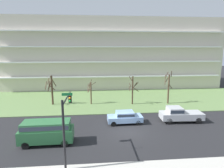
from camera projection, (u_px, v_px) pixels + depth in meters
ground at (128, 132)px, 21.60m from camera, size 160.00×160.00×0.00m
grass_lawn_strip at (115, 99)px, 35.30m from camera, size 80.00×16.00×0.08m
apartment_building at (109, 54)px, 48.43m from camera, size 52.49×14.83×16.42m
tree_far_left at (51, 89)px, 31.48m from camera, size 1.89×1.93×5.07m
tree_left at (91, 92)px, 31.98m from camera, size 1.55×1.39×4.31m
tree_center at (133, 89)px, 31.78m from camera, size 1.72×2.08×4.93m
tree_right at (168, 87)px, 32.12m from camera, size 1.44×1.44×5.81m
sedan_blue_near_left at (125, 117)px, 23.90m from camera, size 4.45×1.93×1.57m
van_green_center_left at (47, 131)px, 18.66m from camera, size 5.24×2.11×2.36m
pickup_silver_center_right at (179, 114)px, 24.50m from camera, size 5.47×2.21×1.95m
traffic_signal_mast at (66, 117)px, 15.40m from camera, size 0.90×4.43×5.74m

